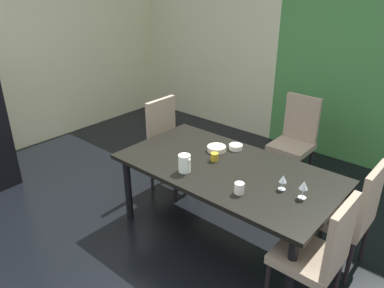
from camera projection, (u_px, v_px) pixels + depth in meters
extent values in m
cube|color=black|center=(138.00, 231.00, 3.72)|extent=(5.60, 5.87, 0.02)
cube|color=beige|center=(206.00, 37.00, 6.00)|extent=(2.63, 0.10, 2.75)
cube|color=black|center=(227.00, 169.00, 3.38)|extent=(1.99, 1.06, 0.04)
cylinder|color=black|center=(185.00, 159.00, 4.36)|extent=(0.07, 0.07, 0.70)
cylinder|color=black|center=(336.00, 220.00, 3.30)|extent=(0.07, 0.07, 0.70)
cylinder|color=black|center=(128.00, 189.00, 3.77)|extent=(0.07, 0.07, 0.70)
cylinder|color=black|center=(290.00, 274.00, 2.71)|extent=(0.07, 0.07, 0.70)
cube|color=gray|center=(291.00, 147.00, 4.40)|extent=(0.44, 0.44, 0.07)
cube|color=gray|center=(302.00, 119.00, 4.41)|extent=(0.42, 0.05, 0.58)
cylinder|color=black|center=(296.00, 177.00, 4.26)|extent=(0.04, 0.04, 0.42)
cylinder|color=black|center=(267.00, 166.00, 4.48)|extent=(0.04, 0.04, 0.42)
cylinder|color=black|center=(310.00, 165.00, 4.52)|extent=(0.04, 0.04, 0.42)
cylinder|color=black|center=(282.00, 156.00, 4.74)|extent=(0.04, 0.04, 0.42)
cube|color=gray|center=(174.00, 152.00, 4.27)|extent=(0.44, 0.44, 0.07)
cube|color=gray|center=(161.00, 124.00, 4.26)|extent=(0.05, 0.42, 0.59)
cylinder|color=black|center=(198.00, 171.00, 4.39)|extent=(0.04, 0.04, 0.42)
cylinder|color=black|center=(176.00, 183.00, 4.13)|extent=(0.04, 0.04, 0.42)
cylinder|color=black|center=(174.00, 161.00, 4.61)|extent=(0.04, 0.04, 0.42)
cylinder|color=black|center=(152.00, 172.00, 4.35)|extent=(0.04, 0.04, 0.42)
cube|color=gray|center=(306.00, 257.00, 2.71)|extent=(0.44, 0.44, 0.07)
cube|color=gray|center=(340.00, 239.00, 2.48)|extent=(0.05, 0.42, 0.54)
cylinder|color=black|center=(267.00, 285.00, 2.79)|extent=(0.04, 0.04, 0.42)
cylinder|color=black|center=(291.00, 258.00, 3.06)|extent=(0.04, 0.04, 0.42)
cylinder|color=black|center=(337.00, 281.00, 2.83)|extent=(0.04, 0.04, 0.42)
cube|color=gray|center=(339.00, 218.00, 3.14)|extent=(0.44, 0.44, 0.07)
cube|color=gray|center=(371.00, 199.00, 2.91)|extent=(0.05, 0.42, 0.54)
cylinder|color=black|center=(305.00, 243.00, 3.23)|extent=(0.04, 0.04, 0.42)
cylinder|color=black|center=(323.00, 222.00, 3.49)|extent=(0.04, 0.04, 0.42)
cylinder|color=black|center=(349.00, 263.00, 3.00)|extent=(0.04, 0.04, 0.42)
cylinder|color=black|center=(365.00, 240.00, 3.26)|extent=(0.04, 0.04, 0.42)
cylinder|color=silver|center=(302.00, 197.00, 2.91)|extent=(0.07, 0.07, 0.00)
cylinder|color=silver|center=(303.00, 193.00, 2.90)|extent=(0.01, 0.01, 0.08)
cone|color=silver|center=(304.00, 185.00, 2.87)|extent=(0.07, 0.07, 0.07)
cylinder|color=silver|center=(282.00, 189.00, 3.03)|extent=(0.06, 0.06, 0.00)
cylinder|color=silver|center=(282.00, 185.00, 3.01)|extent=(0.01, 0.01, 0.06)
cone|color=silver|center=(283.00, 179.00, 2.99)|extent=(0.06, 0.06, 0.06)
cylinder|color=beige|center=(216.00, 149.00, 3.66)|extent=(0.18, 0.18, 0.05)
cylinder|color=silver|center=(236.00, 147.00, 3.70)|extent=(0.13, 0.13, 0.05)
cylinder|color=white|center=(239.00, 188.00, 2.96)|extent=(0.08, 0.08, 0.09)
cylinder|color=#B09021|center=(214.00, 157.00, 3.47)|extent=(0.07, 0.07, 0.07)
cylinder|color=white|center=(184.00, 163.00, 3.27)|extent=(0.11, 0.11, 0.16)
cone|color=white|center=(189.00, 158.00, 3.21)|extent=(0.04, 0.04, 0.03)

